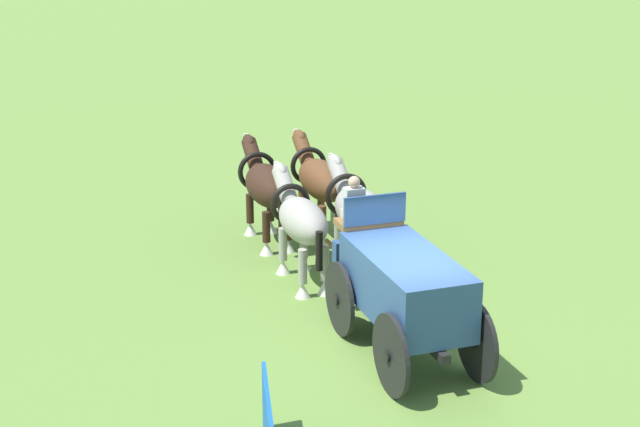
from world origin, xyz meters
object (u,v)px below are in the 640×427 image
at_px(draft_horse_rear_near, 301,221).
at_px(draft_horse_lead_near, 266,186).
at_px(draft_horse_lead_off, 320,181).
at_px(draft_horse_rear_off, 360,213).
at_px(show_wagon, 402,286).

bearing_deg(draft_horse_rear_near, draft_horse_lead_near, 1.46).
relative_size(draft_horse_rear_near, draft_horse_lead_off, 0.94).
xyz_separation_m(draft_horse_rear_near, draft_horse_rear_off, (0.02, -1.30, 0.05)).
height_order(show_wagon, draft_horse_rear_near, show_wagon).
bearing_deg(draft_horse_rear_near, show_wagon, -168.67).
bearing_deg(draft_horse_lead_near, draft_horse_rear_near, -178.54).
distance_m(draft_horse_rear_off, draft_horse_lead_near, 2.91).
height_order(draft_horse_rear_off, draft_horse_lead_near, draft_horse_rear_off).
bearing_deg(draft_horse_lead_off, draft_horse_lead_near, 91.70).
bearing_deg(show_wagon, draft_horse_rear_near, 11.33).
distance_m(draft_horse_rear_near, draft_horse_lead_near, 2.59).
bearing_deg(draft_horse_lead_near, draft_horse_lead_off, -88.30).
relative_size(draft_horse_rear_near, draft_horse_rear_off, 0.93).
xyz_separation_m(show_wagon, draft_horse_rear_off, (3.71, -0.56, 0.10)).
bearing_deg(draft_horse_rear_off, show_wagon, 171.43).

